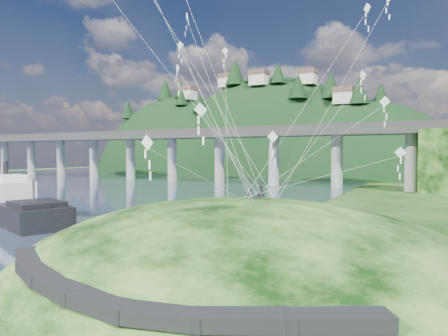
% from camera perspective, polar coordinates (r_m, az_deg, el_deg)
% --- Properties ---
extents(ground, '(320.00, 320.00, 0.00)m').
position_cam_1_polar(ground, '(31.56, -11.96, -13.05)').
color(ground, black).
rests_on(ground, ground).
extents(grass_hill, '(36.00, 32.00, 13.00)m').
position_cam_1_polar(grass_hill, '(29.45, 3.29, -17.19)').
color(grass_hill, black).
rests_on(grass_hill, ground).
extents(footpath, '(22.29, 5.84, 0.83)m').
position_cam_1_polar(footpath, '(19.24, -13.97, -16.67)').
color(footpath, black).
rests_on(footpath, ground).
extents(bridge, '(160.00, 11.00, 15.00)m').
position_cam_1_polar(bridge, '(104.07, 2.04, 3.02)').
color(bridge, '#2D2B2B').
rests_on(bridge, ground).
extents(far_ridge, '(153.00, 70.00, 94.50)m').
position_cam_1_polar(far_ridge, '(159.31, 4.85, -3.43)').
color(far_ridge, black).
rests_on(far_ridge, ground).
extents(work_barge, '(21.23, 11.78, 7.18)m').
position_cam_1_polar(work_barge, '(54.81, -27.40, -4.82)').
color(work_barge, black).
rests_on(work_barge, ground).
extents(wooden_dock, '(13.51, 5.92, 0.96)m').
position_cam_1_polar(wooden_dock, '(38.99, -13.77, -9.47)').
color(wooden_dock, '#3B2A18').
rests_on(wooden_dock, ground).
extents(kite_flyers, '(0.89, 2.55, 1.87)m').
position_cam_1_polar(kite_flyers, '(29.52, 4.79, -2.57)').
color(kite_flyers, '#23232E').
rests_on(kite_flyers, ground).
extents(kite_swarm, '(19.83, 17.76, 17.69)m').
position_cam_1_polar(kite_swarm, '(31.23, 3.67, 15.45)').
color(kite_swarm, white).
rests_on(kite_swarm, ground).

